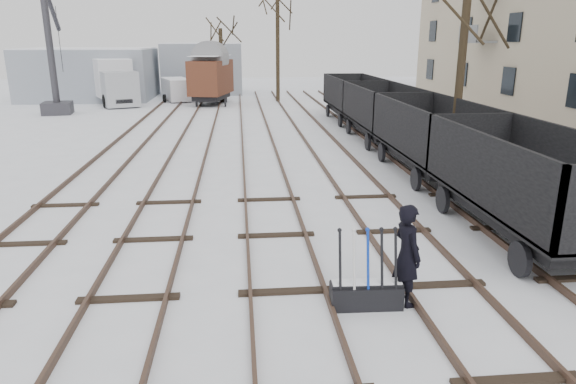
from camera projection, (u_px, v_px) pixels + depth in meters
name	position (u px, v px, depth m)	size (l,w,h in m)	color
ground	(287.00, 293.00, 9.91)	(120.00, 120.00, 0.00)	white
tracks	(259.00, 148.00, 22.94)	(13.90, 52.00, 0.16)	black
shed_left	(91.00, 74.00, 42.51)	(10.00, 8.00, 4.10)	#8B939D
shed_right	(203.00, 68.00, 47.09)	(7.00, 6.00, 4.50)	#8B939D
ground_frame	(366.00, 293.00, 9.31)	(1.31, 0.46, 1.49)	black
worker	(407.00, 255.00, 9.28)	(0.70, 0.46, 1.92)	black
freight_wagon_a	(525.00, 199.00, 12.41)	(2.58, 6.45, 2.63)	black
freight_wagon_b	(430.00, 146.00, 18.52)	(2.58, 6.45, 2.63)	black
freight_wagon_c	(382.00, 120.00, 24.63)	(2.58, 6.45, 2.63)	black
freight_wagon_d	(353.00, 104.00, 30.74)	(2.58, 6.45, 2.63)	black
box_van_wagon	(211.00, 76.00, 38.42)	(3.55, 5.20, 3.62)	black
lorry	(112.00, 81.00, 39.00)	(4.29, 7.77, 3.37)	black
panel_van	(176.00, 89.00, 41.29)	(2.91, 4.37, 1.77)	silver
crane	(55.00, 77.00, 33.49)	(2.03, 5.32, 8.97)	#313036
tree_near	(462.00, 60.00, 18.66)	(0.30, 0.30, 8.01)	black
tree_far_left	(222.00, 66.00, 39.98)	(0.30, 0.30, 5.58)	black
tree_far_right	(278.00, 51.00, 39.99)	(0.30, 0.30, 7.81)	black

